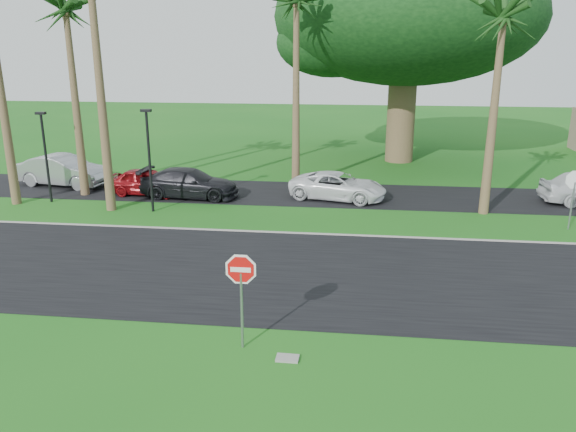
% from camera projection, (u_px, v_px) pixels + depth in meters
% --- Properties ---
extents(ground, '(120.00, 120.00, 0.00)m').
position_uv_depth(ground, '(246.00, 296.00, 16.99)').
color(ground, '#165A16').
rests_on(ground, ground).
extents(road, '(120.00, 8.00, 0.02)m').
position_uv_depth(road, '(257.00, 270.00, 18.89)').
color(road, black).
rests_on(road, ground).
extents(parking_strip, '(120.00, 5.00, 0.02)m').
position_uv_depth(parking_strip, '(293.00, 193.00, 28.87)').
color(parking_strip, black).
rests_on(parking_strip, ground).
extents(curb, '(120.00, 0.12, 0.06)m').
position_uv_depth(curb, '(275.00, 232.00, 22.74)').
color(curb, gray).
rests_on(curb, ground).
extents(stop_sign_near, '(1.05, 0.07, 2.62)m').
position_uv_depth(stop_sign_near, '(241.00, 282.00, 13.57)').
color(stop_sign_near, gray).
rests_on(stop_sign_near, ground).
extents(stop_sign_far, '(1.05, 0.07, 2.62)m').
position_uv_depth(stop_sign_far, '(574.00, 188.00, 22.70)').
color(stop_sign_far, gray).
rests_on(stop_sign_far, ground).
extents(palm_left_mid, '(5.00, 5.00, 10.00)m').
position_uv_depth(palm_left_mid, '(66.00, 15.00, 26.16)').
color(palm_left_mid, brown).
rests_on(palm_left_mid, ground).
extents(palm_center, '(5.00, 5.00, 10.50)m').
position_uv_depth(palm_center, '(296.00, 6.00, 27.66)').
color(palm_center, brown).
rests_on(palm_center, ground).
extents(palm_right_near, '(5.00, 5.00, 9.50)m').
position_uv_depth(palm_right_near, '(503.00, 23.00, 23.10)').
color(palm_right_near, brown).
rests_on(palm_right_near, ground).
extents(canopy_tree, '(16.50, 16.50, 13.12)m').
position_uv_depth(canopy_tree, '(407.00, 18.00, 34.64)').
color(canopy_tree, brown).
rests_on(canopy_tree, ground).
extents(streetlight_left, '(0.45, 0.25, 4.34)m').
position_uv_depth(streetlight_left, '(45.00, 151.00, 26.63)').
color(streetlight_left, black).
rests_on(streetlight_left, ground).
extents(streetlight_right, '(0.45, 0.25, 4.64)m').
position_uv_depth(streetlight_right, '(149.00, 154.00, 25.00)').
color(streetlight_right, black).
rests_on(streetlight_right, ground).
extents(car_silver, '(5.25, 2.60, 1.65)m').
position_uv_depth(car_silver, '(63.00, 171.00, 30.25)').
color(car_silver, '#A6A8AD').
rests_on(car_silver, ground).
extents(car_red, '(4.07, 1.86, 1.35)m').
position_uv_depth(car_red, '(147.00, 182.00, 28.41)').
color(car_red, maroon).
rests_on(car_red, ground).
extents(car_dark, '(5.01, 2.21, 1.43)m').
position_uv_depth(car_dark, '(190.00, 183.00, 27.96)').
color(car_dark, black).
rests_on(car_dark, ground).
extents(car_minivan, '(5.09, 3.18, 1.31)m').
position_uv_depth(car_minivan, '(338.00, 186.00, 27.61)').
color(car_minivan, white).
rests_on(car_minivan, ground).
extents(utility_slab, '(0.56, 0.36, 0.06)m').
position_uv_depth(utility_slab, '(287.00, 358.00, 13.52)').
color(utility_slab, gray).
rests_on(utility_slab, ground).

